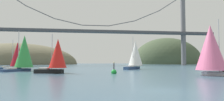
{
  "coord_description": "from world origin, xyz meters",
  "views": [
    {
      "loc": [
        -6.84,
        -16.35,
        2.58
      ],
      "look_at": [
        0.0,
        30.56,
        5.04
      ],
      "focal_mm": 31.8,
      "sensor_mm": 36.0,
      "label": 1
    }
  ],
  "objects_px": {
    "sailboat_green_sail": "(24,52)",
    "sailboat_white_mainsail": "(135,54)",
    "sailboat_red_spinnaker": "(57,55)",
    "channel_buoy": "(114,72)",
    "sailboat_crimson_sail": "(17,55)",
    "sailboat_pink_spinnaker": "(211,49)"
  },
  "relations": [
    {
      "from": "sailboat_green_sail",
      "to": "sailboat_white_mainsail",
      "type": "height_order",
      "value": "sailboat_green_sail"
    },
    {
      "from": "sailboat_green_sail",
      "to": "sailboat_white_mainsail",
      "type": "relative_size",
      "value": 1.01
    },
    {
      "from": "sailboat_white_mainsail",
      "to": "sailboat_red_spinnaker",
      "type": "bearing_deg",
      "value": -141.03
    },
    {
      "from": "channel_buoy",
      "to": "sailboat_crimson_sail",
      "type": "bearing_deg",
      "value": 135.16
    },
    {
      "from": "sailboat_green_sail",
      "to": "sailboat_red_spinnaker",
      "type": "height_order",
      "value": "sailboat_green_sail"
    },
    {
      "from": "sailboat_green_sail",
      "to": "sailboat_crimson_sail",
      "type": "distance_m",
      "value": 14.21
    },
    {
      "from": "sailboat_white_mainsail",
      "to": "sailboat_red_spinnaker",
      "type": "xyz_separation_m",
      "value": [
        -21.26,
        -17.2,
        -0.89
      ]
    },
    {
      "from": "sailboat_crimson_sail",
      "to": "sailboat_red_spinnaker",
      "type": "bearing_deg",
      "value": -57.42
    },
    {
      "from": "sailboat_white_mainsail",
      "to": "sailboat_red_spinnaker",
      "type": "distance_m",
      "value": 27.36
    },
    {
      "from": "sailboat_green_sail",
      "to": "sailboat_white_mainsail",
      "type": "bearing_deg",
      "value": 11.81
    },
    {
      "from": "sailboat_pink_spinnaker",
      "to": "sailboat_white_mainsail",
      "type": "xyz_separation_m",
      "value": [
        -6.39,
        27.47,
        -0.12
      ]
    },
    {
      "from": "sailboat_red_spinnaker",
      "to": "channel_buoy",
      "type": "bearing_deg",
      "value": -13.58
    },
    {
      "from": "sailboat_crimson_sail",
      "to": "channel_buoy",
      "type": "bearing_deg",
      "value": -44.84
    },
    {
      "from": "sailboat_green_sail",
      "to": "sailboat_pink_spinnaker",
      "type": "relative_size",
      "value": 1.01
    },
    {
      "from": "sailboat_crimson_sail",
      "to": "sailboat_green_sail",
      "type": "bearing_deg",
      "value": -66.53
    },
    {
      "from": "sailboat_green_sail",
      "to": "sailboat_pink_spinnaker",
      "type": "distance_m",
      "value": 42.73
    },
    {
      "from": "sailboat_pink_spinnaker",
      "to": "sailboat_white_mainsail",
      "type": "distance_m",
      "value": 28.2
    },
    {
      "from": "sailboat_red_spinnaker",
      "to": "channel_buoy",
      "type": "distance_m",
      "value": 12.31
    },
    {
      "from": "sailboat_white_mainsail",
      "to": "sailboat_pink_spinnaker",
      "type": "bearing_deg",
      "value": -76.9
    },
    {
      "from": "sailboat_white_mainsail",
      "to": "sailboat_green_sail",
      "type": "bearing_deg",
      "value": -168.19
    },
    {
      "from": "sailboat_white_mainsail",
      "to": "sailboat_crimson_sail",
      "type": "relative_size",
      "value": 1.09
    },
    {
      "from": "sailboat_green_sail",
      "to": "sailboat_crimson_sail",
      "type": "height_order",
      "value": "sailboat_green_sail"
    }
  ]
}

